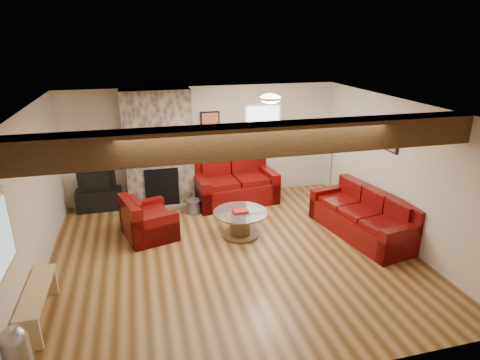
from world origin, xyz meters
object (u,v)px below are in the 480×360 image
Objects in this scene: loveseat at (235,182)px; floor_lamp at (333,143)px; armchair_red at (149,217)px; coffee_table at (240,224)px; sofa_three at (362,214)px; tv_cabinet at (100,199)px; television at (97,180)px.

floor_lamp is (2.22, -0.18, 0.79)m from loveseat.
coffee_table is at bearing -120.08° from armchair_red.
sofa_three is at bearing -13.03° from coffee_table.
sofa_three is 2.14m from floor_lamp.
coffee_table is 1.08× the size of tv_cabinet.
television reaches higher than sofa_three.
loveseat reaches higher than sofa_three.
floor_lamp reaches higher than tv_cabinet.
loveseat is at bearing -148.02° from sofa_three.
armchair_red is 1.78m from tv_cabinet.
coffee_table is at bearing -113.06° from sofa_three.
armchair_red is at bearing -56.84° from tv_cabinet.
tv_cabinet is at bearing 167.60° from loveseat.
floor_lamp is (5.11, -0.48, 0.58)m from television.
television is 5.16m from floor_lamp.
sofa_three is 2.30× the size of tv_cabinet.
television is at bearing 167.60° from loveseat.
sofa_three is 2.84m from loveseat.
television is (-0.97, 1.49, 0.29)m from armchair_red.
coffee_table is 3.06m from floor_lamp.
floor_lamp reaches higher than coffee_table.
loveseat is 1.92× the size of tv_cabinet.
floor_lamp is (0.32, 1.93, 0.85)m from sofa_three.
floor_lamp is (5.11, -0.48, 1.03)m from tv_cabinet.
tv_cabinet is at bearing 17.54° from armchair_red.
coffee_table reaches higher than tv_cabinet.
sofa_three is at bearing -99.39° from floor_lamp.
tv_cabinet is at bearing 0.00° from television.
television is 0.52× the size of floor_lamp.
television is (-4.79, 2.41, 0.27)m from sofa_three.
coffee_table is at bearing -106.55° from loveseat.
sofa_three is 1.44× the size of floor_lamp.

